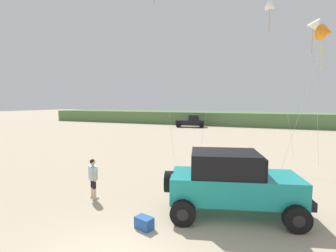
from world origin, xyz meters
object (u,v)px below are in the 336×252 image
at_px(kite_purple_stunt, 326,33).
at_px(kite_yellow_diamond, 272,7).
at_px(kite_blue_swept, 315,27).
at_px(cooler_box, 144,223).
at_px(distant_pickup, 191,121).
at_px(jeep, 232,182).
at_px(person_watching, 93,177).

xyz_separation_m(kite_purple_stunt, kite_yellow_diamond, (-3.23, 4.54, 3.54)).
xyz_separation_m(kite_blue_swept, kite_yellow_diamond, (-2.86, 2.88, 2.70)).
relative_size(cooler_box, kite_blue_swept, 0.06).
xyz_separation_m(distant_pickup, kite_purple_stunt, (14.80, -20.13, 7.41)).
height_order(cooler_box, kite_blue_swept, kite_blue_swept).
height_order(cooler_box, kite_yellow_diamond, kite_yellow_diamond).
xyz_separation_m(distant_pickup, kite_blue_swept, (14.42, -18.48, 8.25)).
bearing_deg(cooler_box, kite_blue_swept, 81.64).
xyz_separation_m(jeep, kite_purple_stunt, (4.27, 9.82, 7.15)).
height_order(kite_blue_swept, kite_yellow_diamond, kite_yellow_diamond).
relative_size(jeep, distant_pickup, 1.02).
relative_size(cooler_box, kite_purple_stunt, 0.06).
relative_size(person_watching, cooler_box, 2.98).
relative_size(jeep, kite_purple_stunt, 0.56).
relative_size(person_watching, distant_pickup, 0.34).
distance_m(cooler_box, kite_yellow_diamond, 20.47).
xyz_separation_m(person_watching, kite_yellow_diamond, (6.56, 15.01, 10.95)).
bearing_deg(kite_purple_stunt, jeep, -113.49).
distance_m(kite_blue_swept, kite_yellow_diamond, 4.87).
distance_m(kite_purple_stunt, kite_yellow_diamond, 6.60).
xyz_separation_m(person_watching, kite_purple_stunt, (9.79, 10.48, 7.41)).
relative_size(cooler_box, kite_yellow_diamond, 0.04).
height_order(distant_pickup, kite_yellow_diamond, kite_yellow_diamond).
bearing_deg(jeep, cooler_box, -139.28).
distance_m(person_watching, kite_yellow_diamond, 19.71).
bearing_deg(kite_blue_swept, distant_pickup, 127.97).
bearing_deg(person_watching, jeep, 6.76).
xyz_separation_m(jeep, distant_pickup, (-10.53, 29.95, -0.26)).
relative_size(jeep, kite_blue_swept, 0.51).
height_order(kite_purple_stunt, kite_yellow_diamond, kite_yellow_diamond).
relative_size(person_watching, kite_blue_swept, 0.17).
distance_m(person_watching, distant_pickup, 31.02).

